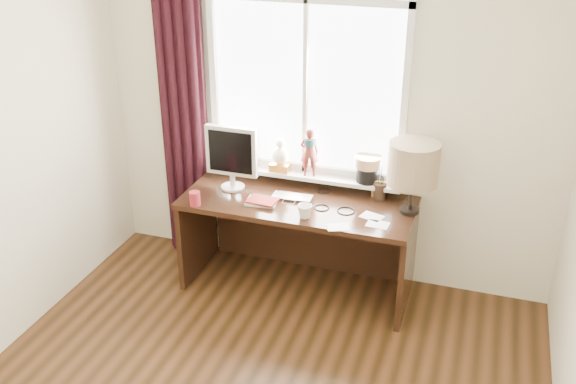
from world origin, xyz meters
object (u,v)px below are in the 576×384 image
(laptop, at_px, (293,197))
(table_lamp, at_px, (413,165))
(red_cup, at_px, (195,199))
(monitor, at_px, (231,154))
(mug, at_px, (305,211))
(desk, at_px, (301,224))

(laptop, bearing_deg, table_lamp, 1.24)
(laptop, bearing_deg, red_cup, -155.21)
(red_cup, distance_m, monitor, 0.44)
(mug, height_order, desk, mug)
(mug, bearing_deg, table_lamp, 24.57)
(laptop, xyz_separation_m, table_lamp, (0.85, 0.05, 0.35))
(laptop, distance_m, mug, 0.31)
(red_cup, bearing_deg, mug, 4.43)
(laptop, relative_size, desk, 0.17)
(mug, distance_m, monitor, 0.76)
(red_cup, height_order, table_lamp, table_lamp)
(laptop, bearing_deg, mug, -58.88)
(red_cup, height_order, monitor, monitor)
(desk, relative_size, table_lamp, 3.27)
(desk, xyz_separation_m, table_lamp, (0.80, -0.03, 0.61))
(laptop, xyz_separation_m, mug, (0.17, -0.26, 0.04))
(table_lamp, bearing_deg, desk, 178.16)
(desk, height_order, table_lamp, table_lamp)
(table_lamp, bearing_deg, red_cup, -165.92)
(mug, height_order, table_lamp, table_lamp)
(monitor, bearing_deg, red_cup, -112.00)
(laptop, distance_m, table_lamp, 0.92)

